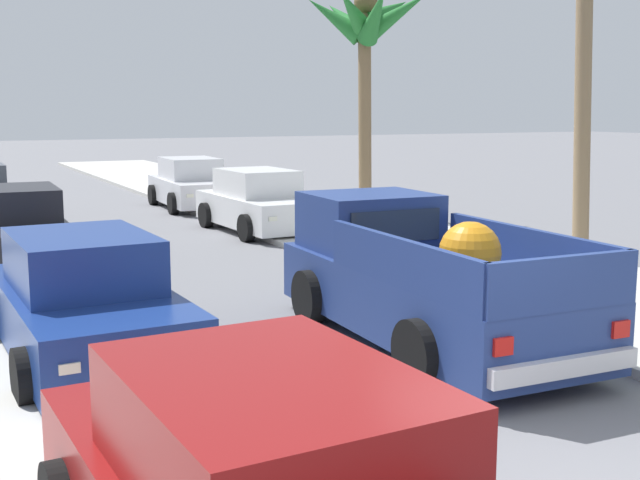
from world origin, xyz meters
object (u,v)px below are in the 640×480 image
(pickup_truck, at_px, (419,280))
(car_right_near, at_px, (17,230))
(car_right_mid, at_px, (258,203))
(car_right_far, at_px, (85,303))
(car_left_mid, at_px, (191,185))
(palm_tree_right_back, at_px, (366,29))

(pickup_truck, distance_m, car_right_near, 8.65)
(car_right_mid, bearing_deg, car_right_far, -123.67)
(pickup_truck, height_order, car_left_mid, pickup_truck)
(car_left_mid, height_order, car_right_far, same)
(car_right_mid, bearing_deg, pickup_truck, -100.15)
(car_right_near, bearing_deg, car_right_mid, 20.29)
(pickup_truck, xyz_separation_m, palm_tree_right_back, (5.14, 10.42, 4.30))
(pickup_truck, distance_m, palm_tree_right_back, 12.39)
(car_right_mid, relative_size, palm_tree_right_back, 0.70)
(pickup_truck, bearing_deg, car_right_near, 118.53)
(car_left_mid, xyz_separation_m, car_right_mid, (-0.01, -5.44, 0.00))
(pickup_truck, xyz_separation_m, car_right_mid, (1.75, 9.78, -0.08))
(car_left_mid, bearing_deg, car_right_near, -127.72)
(car_right_near, height_order, palm_tree_right_back, palm_tree_right_back)
(car_right_mid, relative_size, car_right_far, 1.00)
(car_right_mid, xyz_separation_m, palm_tree_right_back, (3.39, 0.64, 4.38))
(car_left_mid, xyz_separation_m, palm_tree_right_back, (3.39, -4.80, 4.38))
(car_right_far, relative_size, palm_tree_right_back, 0.70)
(car_right_near, distance_m, palm_tree_right_back, 10.64)
(car_right_mid, height_order, palm_tree_right_back, palm_tree_right_back)
(car_right_near, xyz_separation_m, palm_tree_right_back, (9.28, 2.82, 4.38))
(car_right_far, bearing_deg, car_right_near, 90.37)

